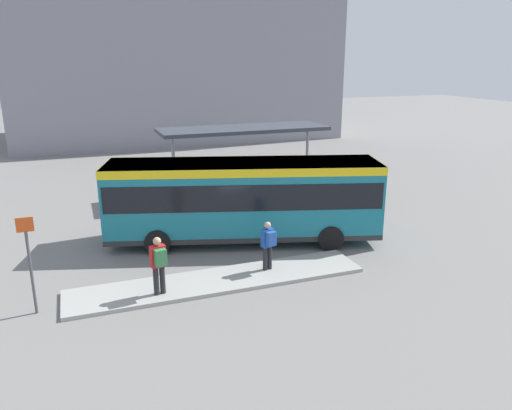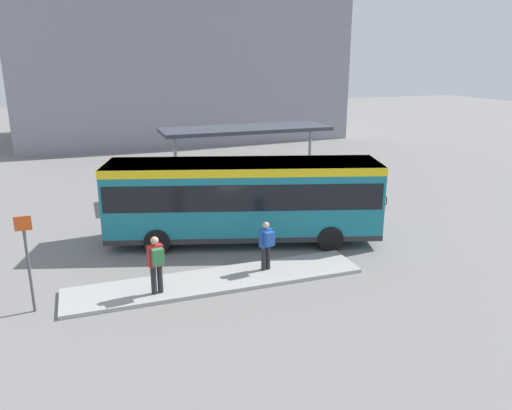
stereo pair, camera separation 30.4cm
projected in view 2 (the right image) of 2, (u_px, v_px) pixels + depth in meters
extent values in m
plane|color=slate|center=(244.00, 241.00, 19.36)|extent=(120.00, 120.00, 0.00)
cube|color=#9E9E99|center=(217.00, 280.00, 15.78)|extent=(9.40, 1.80, 0.12)
cube|color=#197284|center=(243.00, 198.00, 18.86)|extent=(10.43, 5.26, 2.75)
cube|color=yellow|center=(243.00, 166.00, 18.51)|extent=(10.45, 5.29, 0.30)
cube|color=black|center=(243.00, 190.00, 18.77)|extent=(10.24, 5.23, 0.96)
cube|color=black|center=(376.00, 188.00, 19.01)|extent=(0.72, 2.19, 1.06)
cube|color=#28282B|center=(244.00, 230.00, 19.23)|extent=(10.44, 5.27, 0.20)
cylinder|color=black|center=(319.00, 219.00, 20.50)|extent=(0.97, 0.54, 0.93)
cylinder|color=black|center=(330.00, 239.00, 18.25)|extent=(0.97, 0.54, 0.93)
cylinder|color=black|center=(165.00, 221.00, 20.20)|extent=(0.97, 0.54, 0.93)
cylinder|color=black|center=(157.00, 242.00, 17.95)|extent=(0.97, 0.54, 0.93)
cylinder|color=#232328|center=(154.00, 280.00, 14.65)|extent=(0.16, 0.16, 0.87)
cylinder|color=#232328|center=(160.00, 279.00, 14.74)|extent=(0.16, 0.16, 0.87)
cube|color=#B21E1E|center=(155.00, 256.00, 14.48)|extent=(0.47, 0.31, 0.65)
cube|color=#337542|center=(158.00, 257.00, 14.28)|extent=(0.36, 0.27, 0.49)
sphere|color=tan|center=(154.00, 241.00, 14.34)|extent=(0.23, 0.23, 0.23)
cylinder|color=#232328|center=(264.00, 259.00, 16.30)|extent=(0.15, 0.15, 0.80)
cylinder|color=#232328|center=(268.00, 257.00, 16.39)|extent=(0.15, 0.15, 0.80)
cube|color=#194799|center=(266.00, 238.00, 16.14)|extent=(0.44, 0.30, 0.60)
cube|color=#234CA3|center=(270.00, 239.00, 15.97)|extent=(0.34, 0.26, 0.46)
sphere|color=tan|center=(266.00, 225.00, 16.02)|extent=(0.22, 0.22, 0.22)
torus|color=black|center=(371.00, 195.00, 24.49)|extent=(0.11, 0.67, 0.67)
torus|color=black|center=(382.00, 200.00, 23.70)|extent=(0.11, 0.67, 0.67)
cylinder|color=silver|center=(377.00, 193.00, 24.03)|extent=(0.11, 0.70, 0.04)
cylinder|color=silver|center=(379.00, 195.00, 23.91)|extent=(0.04, 0.04, 0.33)
cube|color=black|center=(379.00, 192.00, 23.86)|extent=(0.09, 0.19, 0.04)
cylinder|color=silver|center=(372.00, 190.00, 24.33)|extent=(0.48, 0.08, 0.03)
torus|color=black|center=(361.00, 191.00, 25.24)|extent=(0.10, 0.71, 0.70)
torus|color=black|center=(373.00, 195.00, 24.40)|extent=(0.10, 0.71, 0.70)
cylinder|color=black|center=(367.00, 188.00, 24.75)|extent=(0.10, 0.74, 0.04)
cylinder|color=black|center=(369.00, 190.00, 24.62)|extent=(0.04, 0.04, 0.35)
cube|color=black|center=(370.00, 187.00, 24.57)|extent=(0.08, 0.19, 0.04)
cylinder|color=black|center=(363.00, 185.00, 25.06)|extent=(0.48, 0.07, 0.03)
cube|color=#383D47|center=(246.00, 129.00, 24.94)|extent=(8.45, 2.70, 0.18)
cylinder|color=gray|center=(176.00, 168.00, 24.29)|extent=(0.16, 0.16, 3.29)
cylinder|color=gray|center=(310.00, 158.00, 26.58)|extent=(0.16, 0.16, 3.29)
cylinder|color=slate|center=(314.00, 197.00, 24.34)|extent=(0.76, 0.76, 0.58)
sphere|color=#337F38|center=(315.00, 185.00, 24.16)|extent=(0.87, 0.87, 0.87)
cylinder|color=slate|center=(284.00, 201.00, 23.87)|extent=(0.76, 0.76, 0.47)
sphere|color=#286B2D|center=(284.00, 189.00, 23.71)|extent=(0.87, 0.87, 0.87)
cylinder|color=#4C4C51|center=(30.00, 272.00, 13.66)|extent=(0.08, 0.08, 2.40)
cube|color=#D84C19|center=(23.00, 223.00, 13.26)|extent=(0.44, 0.03, 0.40)
cube|color=gray|center=(177.00, 49.00, 43.54)|extent=(26.46, 13.89, 15.02)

